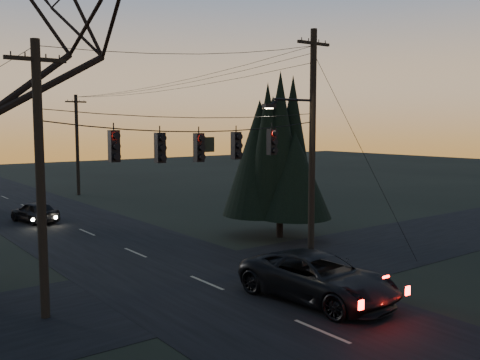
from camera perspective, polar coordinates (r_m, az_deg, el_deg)
main_road at (r=29.22m, az=-14.57°, el=-6.05°), size 8.00×120.00×0.02m
cross_road at (r=20.61m, az=-3.59°, el=-10.91°), size 60.00×7.00×0.02m
utility_pole_right at (r=23.98m, az=7.55°, el=-8.56°), size 5.00×0.30×10.00m
utility_pole_left at (r=18.17m, az=-20.02°, el=-13.63°), size 1.80×0.30×8.50m
utility_pole_far_r at (r=47.76m, az=-16.82°, el=-1.53°), size 1.80×0.30×8.50m
span_signal_assembly at (r=19.62m, az=-4.27°, el=3.70°), size 11.50×0.44×1.62m
evergreen_right at (r=28.14m, az=4.32°, el=3.09°), size 3.95×3.95×8.01m
suv_near at (r=18.62m, az=8.34°, el=-10.29°), size 3.18×5.94×1.59m
sedan_oncoming_a at (r=35.09m, az=-21.05°, el=-3.21°), size 2.29×4.06×1.30m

